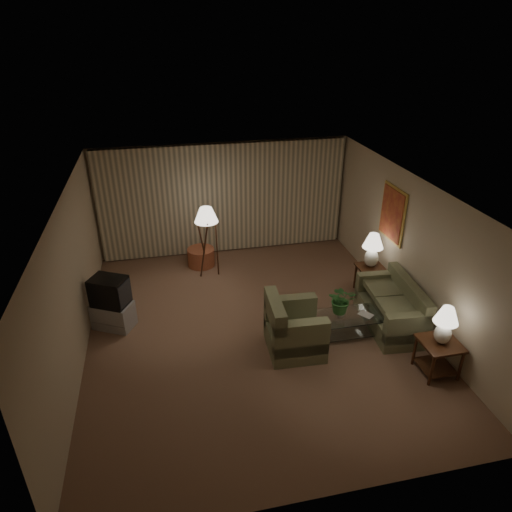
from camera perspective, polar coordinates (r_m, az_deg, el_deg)
The scene contains 16 objects.
ground at distance 8.65m, azimuth -0.23°, elevation -9.12°, with size 7.00×7.00×0.00m, color brown.
room_shell at distance 9.10m, azimuth -2.10°, elevation 5.43°, with size 6.04×7.02×2.72m.
sofa at distance 8.89m, azimuth 16.42°, elevation -6.41°, with size 1.76×1.08×0.72m.
armchair at distance 7.97m, azimuth 4.90°, elevation -9.16°, with size 1.07×1.02×0.82m.
side_table_near at distance 8.02m, azimuth 21.87°, elevation -11.00°, with size 0.61×0.61×0.60m.
side_table_far at distance 9.87m, azimuth 13.96°, elevation -2.22°, with size 0.54×0.45×0.60m.
table_lamp_near at distance 7.70m, azimuth 22.59°, elevation -7.64°, with size 0.38×0.38×0.66m.
table_lamp_far at distance 9.59m, azimuth 14.37°, elevation 1.05°, with size 0.42×0.42×0.73m.
coffee_table at distance 8.51m, azimuth 11.31°, elevation -8.10°, with size 1.18×0.64×0.41m.
tv_cabinet at distance 8.98m, azimuth -17.39°, elevation -7.06°, with size 0.84×0.73×0.50m, color #ACACAF.
crt_tv at distance 8.71m, azimuth -17.86°, elevation -4.23°, with size 0.76×0.69×0.54m, color black.
floor_lamp at distance 10.13m, azimuth -6.09°, elevation 2.01°, with size 0.52×0.52×1.59m.
ottoman at distance 10.78m, azimuth -6.88°, elevation -0.12°, with size 0.63×0.63×0.42m, color #A14E36.
vase at distance 8.33m, azimuth 10.49°, elevation -7.01°, with size 0.16×0.16×0.17m, color white.
flowers at distance 8.14m, azimuth 10.70°, elevation -4.96°, with size 0.48×0.42×0.53m, color #357735.
book at distance 8.45m, azimuth 13.24°, elevation -7.41°, with size 0.18×0.25×0.02m, color olive.
Camera 1 is at (-1.45, -6.81, 5.12)m, focal length 32.00 mm.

